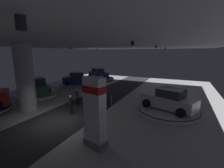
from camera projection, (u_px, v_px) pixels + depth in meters
ground at (58, 121)px, 11.20m from camera, size 24.00×44.00×0.06m
ceiling_with_spotlights at (52, 42)px, 10.07m from camera, size 24.00×44.00×0.39m
column_left at (25, 78)px, 12.74m from camera, size 1.39×1.39×5.50m
brand_sign_pylon at (95, 112)px, 7.86m from camera, size 1.38×0.91×3.70m
display_platform_deep_left at (98, 79)px, 27.67m from camera, size 5.53×5.53×0.36m
display_car_deep_left at (98, 74)px, 27.50m from camera, size 4.53×3.72×1.71m
display_platform_mid_right at (168, 110)px, 12.73m from camera, size 4.80×4.80×0.33m
display_car_mid_right at (169, 100)px, 12.52m from camera, size 4.57×3.37×1.71m
display_platform_far_left at (79, 85)px, 22.81m from camera, size 5.41×5.41×0.29m
display_car_far_left at (78, 79)px, 22.62m from camera, size 4.50×3.81×1.71m
display_platform_mid_left at (37, 94)px, 17.72m from camera, size 4.82×4.82×0.36m
display_car_mid_left at (36, 86)px, 17.51m from camera, size 4.56×3.58×1.71m
visitor_walking_near at (77, 95)px, 14.49m from camera, size 0.32×0.32×1.59m
visitor_walking_far at (71, 103)px, 12.27m from camera, size 0.32×0.32×1.59m
stanchion_b at (111, 102)px, 14.40m from camera, size 0.28×0.28×1.01m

